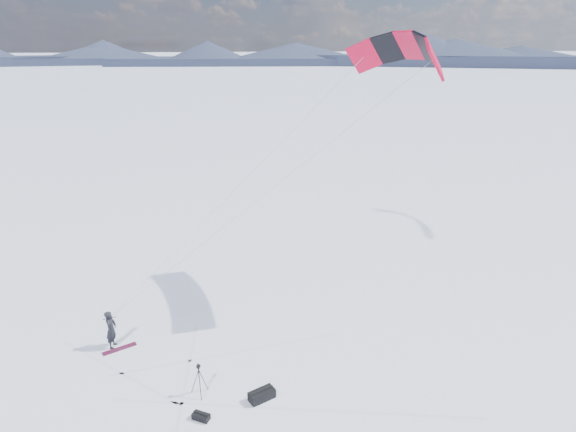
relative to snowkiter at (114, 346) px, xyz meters
name	(u,v)px	position (x,y,z in m)	size (l,w,h in m)	color
ground	(144,412)	(0.97, -4.45, 0.00)	(1800.00, 1800.00, 0.00)	white
horizon_hills	(133,328)	(0.97, -4.45, 3.40)	(704.00, 704.00, 8.47)	#1A2436
snow_tracks	(83,424)	(-1.01, -4.36, 0.00)	(13.93, 9.84, 0.01)	silver
snowkiter	(114,346)	(0.00, 0.00, 0.00)	(0.62, 0.40, 1.69)	black
snowboard	(120,349)	(0.24, -0.29, 0.02)	(1.40, 0.26, 0.04)	maroon
tripod	(199,375)	(3.00, -4.18, 0.82)	(0.64, 0.57, 1.27)	black
gear_bag_a	(262,395)	(5.06, -5.19, 0.19)	(1.03, 0.67, 0.42)	black
gear_bag_b	(201,416)	(2.81, -5.46, 0.12)	(0.64, 0.61, 0.27)	black
power_kite	(401,53)	(13.78, 1.26, 11.77)	(15.05, 6.44, 11.37)	red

